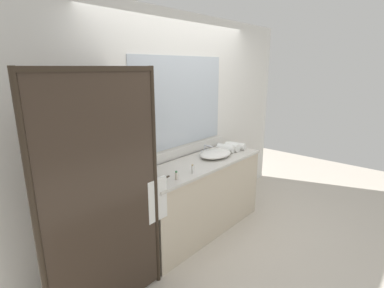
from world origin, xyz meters
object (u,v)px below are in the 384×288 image
(faucet, at_px, (205,151))
(amenity_bottle_shampoo, at_px, (192,169))
(rolled_towel_middle, at_px, (232,147))
(rolled_towel_far_edge, at_px, (226,148))
(sink_basin, at_px, (216,154))
(amenity_bottle_conditioner, at_px, (153,171))
(amenity_bottle_lotion, at_px, (176,176))
(rolled_towel_near_edge, at_px, (237,146))

(faucet, bearing_deg, amenity_bottle_shampoo, -152.45)
(faucet, distance_m, amenity_bottle_shampoo, 0.71)
(rolled_towel_middle, height_order, rolled_towel_far_edge, same)
(faucet, bearing_deg, rolled_towel_middle, -24.08)
(sink_basin, bearing_deg, amenity_bottle_shampoo, -165.29)
(amenity_bottle_conditioner, xyz_separation_m, rolled_towel_middle, (1.30, -0.11, 0.01))
(sink_basin, xyz_separation_m, amenity_bottle_lotion, (-0.87, -0.16, 0.00))
(rolled_towel_far_edge, bearing_deg, rolled_towel_near_edge, -7.28)
(faucet, relative_size, rolled_towel_near_edge, 0.73)
(amenity_bottle_shampoo, relative_size, rolled_towel_far_edge, 0.42)
(amenity_bottle_lotion, relative_size, amenity_bottle_shampoo, 0.93)
(amenity_bottle_lotion, xyz_separation_m, amenity_bottle_shampoo, (0.24, -0.00, 0.00))
(rolled_towel_near_edge, bearing_deg, rolled_towel_middle, -179.27)
(amenity_bottle_lotion, bearing_deg, rolled_towel_near_edge, 6.83)
(sink_basin, bearing_deg, amenity_bottle_conditioner, 173.44)
(faucet, xyz_separation_m, rolled_towel_near_edge, (0.48, -0.16, 0.00))
(amenity_bottle_conditioner, bearing_deg, faucet, 3.39)
(amenity_bottle_shampoo, height_order, rolled_towel_middle, rolled_towel_middle)
(rolled_towel_near_edge, bearing_deg, faucet, 161.17)
(amenity_bottle_shampoo, distance_m, amenity_bottle_conditioner, 0.41)
(rolled_towel_near_edge, distance_m, rolled_towel_far_edge, 0.22)
(sink_basin, xyz_separation_m, rolled_towel_middle, (0.37, -0.00, 0.01))
(faucet, relative_size, amenity_bottle_conditioner, 2.08)
(faucet, height_order, amenity_bottle_conditioner, faucet)
(amenity_bottle_conditioner, bearing_deg, rolled_towel_middle, -4.80)
(sink_basin, height_order, faucet, faucet)
(amenity_bottle_shampoo, relative_size, amenity_bottle_conditioner, 1.17)
(faucet, xyz_separation_m, amenity_bottle_conditioner, (-0.93, -0.06, -0.01))
(sink_basin, xyz_separation_m, rolled_towel_near_edge, (0.48, -0.00, 0.01))
(sink_basin, bearing_deg, rolled_towel_middle, -0.28)
(faucet, bearing_deg, rolled_towel_far_edge, -27.62)
(amenity_bottle_shampoo, distance_m, rolled_towel_middle, 1.01)
(rolled_towel_far_edge, bearing_deg, sink_basin, -173.87)
(sink_basin, distance_m, rolled_towel_near_edge, 0.48)
(rolled_towel_near_edge, xyz_separation_m, rolled_towel_far_edge, (-0.22, 0.03, 0.01))
(amenity_bottle_shampoo, height_order, amenity_bottle_conditioner, amenity_bottle_shampoo)
(amenity_bottle_shampoo, xyz_separation_m, amenity_bottle_conditioner, (-0.30, 0.27, -0.01))
(sink_basin, bearing_deg, rolled_towel_near_edge, -0.05)
(rolled_towel_middle, xyz_separation_m, rolled_towel_far_edge, (-0.11, 0.03, -0.00))
(amenity_bottle_conditioner, relative_size, rolled_towel_middle, 0.40)
(rolled_towel_middle, relative_size, rolled_towel_far_edge, 0.91)
(rolled_towel_middle, bearing_deg, rolled_towel_near_edge, 0.73)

